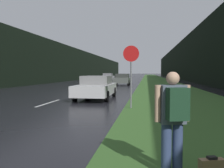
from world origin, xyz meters
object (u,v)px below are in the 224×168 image
Objects in this scene: car_passing_far at (122,79)px; car_oncoming at (108,77)px; stop_sign at (131,70)px; car_passing_near at (96,87)px; hitchhiker_with_backpack at (173,117)px.

car_oncoming is at bearing -73.58° from car_passing_far.
car_passing_near is (-2.36, 3.67, -1.03)m from stop_sign.
car_passing_far is at bearing -73.58° from car_oncoming.
car_oncoming is (-6.44, 33.09, -1.01)m from stop_sign.
car_passing_far is at bearing 81.94° from hitchhiker_with_backpack.
car_passing_near is at bearing 122.69° from stop_sign.
car_passing_near is (-3.45, 10.46, -0.24)m from hitchhiker_with_backpack.
hitchhiker_with_backpack reaches higher than car_passing_far.
car_passing_far reaches higher than car_passing_near.
car_passing_far is (-2.36, 19.23, -1.01)m from stop_sign.
hitchhiker_with_backpack reaches higher than car_passing_near.
car_oncoming reaches higher than car_passing_near.
stop_sign is at bearing 83.52° from hitchhiker_with_backpack.
stop_sign is 0.59× the size of car_passing_near.
stop_sign is at bearing -78.99° from car_oncoming.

